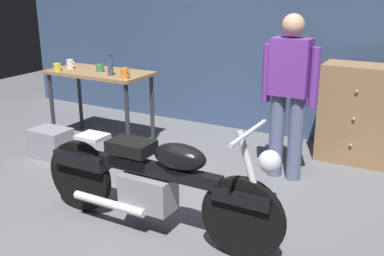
# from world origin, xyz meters

# --- Properties ---
(ground_plane) EXTENTS (12.00, 12.00, 0.00)m
(ground_plane) POSITION_xyz_m (0.00, 0.00, 0.00)
(ground_plane) COLOR slate
(back_wall) EXTENTS (8.00, 0.12, 3.10)m
(back_wall) POSITION_xyz_m (0.00, 2.80, 1.55)
(back_wall) COLOR #384C70
(back_wall) RESTS_ON ground_plane
(workbench) EXTENTS (1.30, 0.64, 0.90)m
(workbench) POSITION_xyz_m (-1.69, 1.47, 0.79)
(workbench) COLOR #99724C
(workbench) RESTS_ON ground_plane
(motorcycle) EXTENTS (2.19, 0.60, 1.00)m
(motorcycle) POSITION_xyz_m (0.13, -0.10, 0.45)
(motorcycle) COLOR black
(motorcycle) RESTS_ON ground_plane
(person_standing) EXTENTS (0.57, 0.23, 1.67)m
(person_standing) POSITION_xyz_m (0.71, 1.47, 0.93)
(person_standing) COLOR slate
(person_standing) RESTS_ON ground_plane
(wooden_dresser) EXTENTS (0.80, 0.47, 1.10)m
(wooden_dresser) POSITION_xyz_m (1.26, 2.30, 0.55)
(wooden_dresser) COLOR #99724C
(wooden_dresser) RESTS_ON ground_plane
(storage_bin) EXTENTS (0.44, 0.32, 0.34)m
(storage_bin) POSITION_xyz_m (-1.84, 0.72, 0.17)
(storage_bin) COLOR gray
(storage_bin) RESTS_ON ground_plane
(mug_yellow_tall) EXTENTS (0.12, 0.09, 0.09)m
(mug_yellow_tall) POSITION_xyz_m (-2.15, 1.24, 0.95)
(mug_yellow_tall) COLOR yellow
(mug_yellow_tall) RESTS_ON workbench
(mug_orange_travel) EXTENTS (0.12, 0.08, 0.11)m
(mug_orange_travel) POSITION_xyz_m (-1.14, 1.27, 0.96)
(mug_orange_travel) COLOR orange
(mug_orange_travel) RESTS_ON workbench
(mug_white_ceramic) EXTENTS (0.12, 0.09, 0.11)m
(mug_white_ceramic) POSITION_xyz_m (-2.13, 1.44, 0.96)
(mug_white_ceramic) COLOR white
(mug_white_ceramic) RESTS_ON workbench
(mug_brown_stoneware) EXTENTS (0.11, 0.08, 0.10)m
(mug_brown_stoneware) POSITION_xyz_m (-1.24, 1.41, 0.95)
(mug_brown_stoneware) COLOR brown
(mug_brown_stoneware) RESTS_ON workbench
(mug_green_speckled) EXTENTS (0.12, 0.09, 0.09)m
(mug_green_speckled) POSITION_xyz_m (-1.66, 1.45, 0.95)
(mug_green_speckled) COLOR #3D7F4C
(mug_green_speckled) RESTS_ON workbench
(bottle) EXTENTS (0.06, 0.06, 0.24)m
(bottle) POSITION_xyz_m (-1.40, 1.33, 1.00)
(bottle) COLOR #3F4C59
(bottle) RESTS_ON workbench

